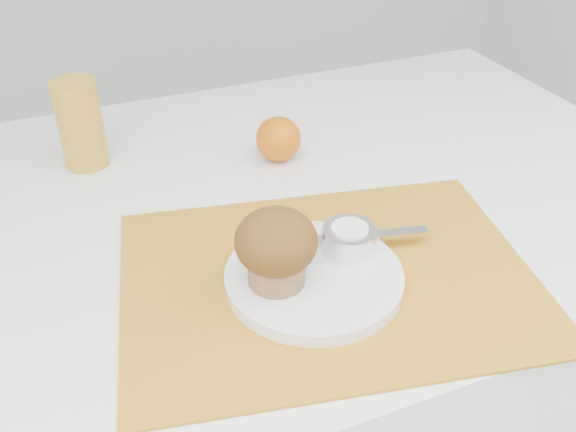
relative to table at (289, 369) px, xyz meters
name	(u,v)px	position (x,y,z in m)	size (l,w,h in m)	color
table	(289,369)	(0.00, 0.00, 0.00)	(1.20, 0.80, 0.75)	white
placemat	(328,277)	(-0.03, -0.20, 0.38)	(0.49, 0.36, 0.00)	#BC7C1A
plate	(314,278)	(-0.05, -0.21, 0.39)	(0.21, 0.21, 0.02)	white
ramekin	(349,238)	(0.01, -0.18, 0.41)	(0.07, 0.07, 0.03)	silver
cream	(350,229)	(0.01, -0.18, 0.42)	(0.05, 0.05, 0.01)	white
raspberry_near	(302,236)	(-0.04, -0.15, 0.41)	(0.02, 0.02, 0.02)	#590202
raspberry_far	(332,235)	(-0.01, -0.16, 0.40)	(0.02, 0.02, 0.02)	#5C0216
butter_knife	(357,237)	(0.02, -0.16, 0.40)	(0.18, 0.01, 0.00)	silver
orange	(279,139)	(0.02, 0.10, 0.41)	(0.07, 0.07, 0.07)	#D66107
juice_glass	(80,124)	(-0.26, 0.20, 0.44)	(0.07, 0.07, 0.14)	gold
muffin	(276,247)	(-0.10, -0.20, 0.44)	(0.09, 0.09, 0.09)	olive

